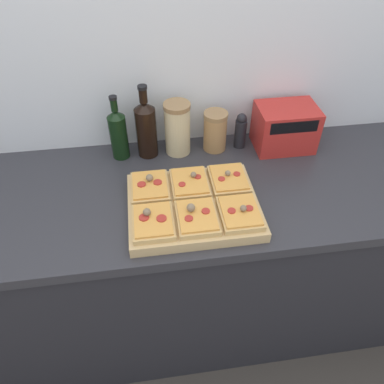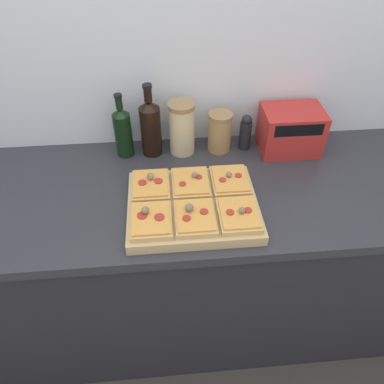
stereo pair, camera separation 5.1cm
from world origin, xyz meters
TOP-DOWN VIEW (x-y plane):
  - ground_plane at (0.00, 0.00)m, footprint 12.00×12.00m
  - wall_back at (0.00, 0.67)m, footprint 6.00×0.06m
  - kitchen_counter at (0.00, 0.32)m, footprint 2.63×0.67m
  - cutting_board at (0.06, 0.20)m, footprint 0.44×0.36m
  - pizza_slice_back_left at (-0.08, 0.29)m, footprint 0.13×0.16m
  - pizza_slice_back_center at (0.06, 0.29)m, footprint 0.13×0.16m
  - pizza_slice_back_right at (0.21, 0.29)m, footprint 0.13×0.16m
  - pizza_slice_front_left at (-0.08, 0.12)m, footprint 0.13×0.16m
  - pizza_slice_front_center at (0.06, 0.12)m, footprint 0.13×0.16m
  - pizza_slice_front_right at (0.21, 0.11)m, footprint 0.13×0.16m
  - olive_oil_bottle at (-0.18, 0.56)m, footprint 0.07×0.07m
  - wine_bottle at (-0.07, 0.56)m, footprint 0.08×0.08m
  - grain_jar_tall at (0.05, 0.56)m, footprint 0.11×0.11m
  - grain_jar_short at (0.21, 0.56)m, footprint 0.10×0.10m
  - pepper_mill at (0.31, 0.56)m, footprint 0.05×0.05m
  - toaster_oven at (0.49, 0.53)m, footprint 0.26×0.17m

SIDE VIEW (x-z plane):
  - ground_plane at x=0.00m, z-range 0.00..0.00m
  - kitchen_counter at x=0.00m, z-range 0.00..0.88m
  - cutting_board at x=0.06m, z-range 0.88..0.92m
  - pizza_slice_back_right at x=0.21m, z-range 0.91..0.96m
  - pizza_slice_back_center at x=0.06m, z-range 0.91..0.96m
  - pizza_slice_front_right at x=0.21m, z-range 0.91..0.96m
  - pizza_slice_front_left at x=-0.08m, z-range 0.91..0.96m
  - pizza_slice_back_left at x=-0.08m, z-range 0.91..0.96m
  - pizza_slice_front_center at x=0.06m, z-range 0.91..0.96m
  - pepper_mill at x=0.31m, z-range 0.88..1.03m
  - grain_jar_short at x=0.21m, z-range 0.88..1.05m
  - toaster_oven at x=0.49m, z-range 0.88..1.06m
  - olive_oil_bottle at x=-0.18m, z-range 0.86..1.13m
  - grain_jar_tall at x=0.05m, z-range 0.88..1.10m
  - wine_bottle at x=-0.07m, z-range 0.86..1.16m
  - wall_back at x=0.00m, z-range 0.00..2.50m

